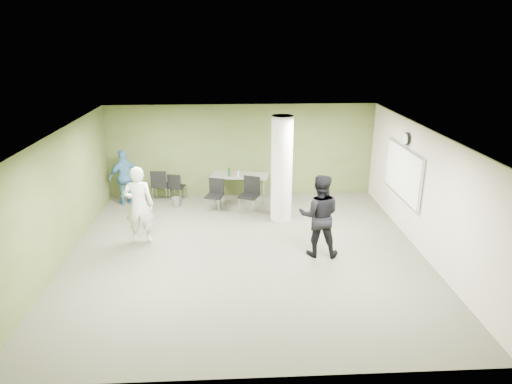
{
  "coord_description": "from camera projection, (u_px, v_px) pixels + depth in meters",
  "views": [
    {
      "loc": [
        -0.28,
        -9.38,
        4.76
      ],
      "look_at": [
        0.27,
        1.0,
        1.13
      ],
      "focal_mm": 32.0,
      "sensor_mm": 36.0,
      "label": 1
    }
  ],
  "objects": [
    {
      "name": "man_black",
      "position": [
        319.0,
        216.0,
        10.08
      ],
      "size": [
        1.02,
        0.85,
        1.89
      ],
      "primitive_type": "imported",
      "rotation": [
        0.0,
        0.0,
        2.98
      ],
      "color": "black",
      "rests_on": "floor"
    },
    {
      "name": "chair_back_left",
      "position": [
        160.0,
        183.0,
        13.48
      ],
      "size": [
        0.52,
        0.52,
        0.97
      ],
      "rotation": [
        0.0,
        0.0,
        3.06
      ],
      "color": "black",
      "rests_on": "floor"
    },
    {
      "name": "wastebasket",
      "position": [
        176.0,
        202.0,
        13.2
      ],
      "size": [
        0.24,
        0.24,
        0.27
      ],
      "primitive_type": "cylinder",
      "color": "#4C4C4C",
      "rests_on": "floor"
    },
    {
      "name": "woman_white",
      "position": [
        139.0,
        205.0,
        10.71
      ],
      "size": [
        0.7,
        0.48,
        1.88
      ],
      "primitive_type": "imported",
      "rotation": [
        0.0,
        0.0,
        3.18
      ],
      "color": "silver",
      "rests_on": "floor"
    },
    {
      "name": "wall_back",
      "position": [
        242.0,
        151.0,
        13.74
      ],
      "size": [
        8.0,
        2.8,
        0.02
      ],
      "primitive_type": "cube",
      "rotation": [
        1.57,
        0.0,
        0.0
      ],
      "color": "#4E5528",
      "rests_on": "floor"
    },
    {
      "name": "folding_table",
      "position": [
        240.0,
        176.0,
        13.52
      ],
      "size": [
        1.78,
        1.03,
        1.04
      ],
      "rotation": [
        0.0,
        0.0,
        -0.19
      ],
      "color": "gray",
      "rests_on": "floor"
    },
    {
      "name": "floor",
      "position": [
        246.0,
        253.0,
        10.43
      ],
      "size": [
        8.0,
        8.0,
        0.0
      ],
      "primitive_type": "plane",
      "color": "#4C4E3D",
      "rests_on": "ground"
    },
    {
      "name": "wall_clock",
      "position": [
        407.0,
        139.0,
        10.98
      ],
      "size": [
        0.06,
        0.32,
        0.32
      ],
      "color": "black",
      "rests_on": "wall_right_cream"
    },
    {
      "name": "chair_table_left",
      "position": [
        215.0,
        192.0,
        12.83
      ],
      "size": [
        0.56,
        0.56,
        0.9
      ],
      "rotation": [
        0.0,
        0.0,
        -0.29
      ],
      "color": "black",
      "rests_on": "floor"
    },
    {
      "name": "whiteboard",
      "position": [
        403.0,
        173.0,
        11.26
      ],
      "size": [
        0.05,
        2.3,
        1.3
      ],
      "color": "silver",
      "rests_on": "wall_right_cream"
    },
    {
      "name": "ceiling",
      "position": [
        245.0,
        132.0,
        9.51
      ],
      "size": [
        8.0,
        8.0,
        0.0
      ],
      "primitive_type": "plane",
      "rotation": [
        3.14,
        0.0,
        0.0
      ],
      "color": "white",
      "rests_on": "wall_back"
    },
    {
      "name": "man_blue",
      "position": [
        125.0,
        177.0,
        13.2
      ],
      "size": [
        1.02,
        0.83,
        1.62
      ],
      "primitive_type": "imported",
      "rotation": [
        0.0,
        0.0,
        3.69
      ],
      "color": "teal",
      "rests_on": "floor"
    },
    {
      "name": "column",
      "position": [
        282.0,
        169.0,
        11.9
      ],
      "size": [
        0.56,
        0.56,
        2.8
      ],
      "primitive_type": "cylinder",
      "color": "silver",
      "rests_on": "floor"
    },
    {
      "name": "chair_back_right",
      "position": [
        176.0,
        185.0,
        13.54
      ],
      "size": [
        0.52,
        0.52,
        0.85
      ],
      "rotation": [
        0.0,
        0.0,
        2.87
      ],
      "color": "black",
      "rests_on": "floor"
    },
    {
      "name": "chair_table_right",
      "position": [
        250.0,
        192.0,
        12.7
      ],
      "size": [
        0.65,
        0.65,
        0.99
      ],
      "rotation": [
        0.0,
        0.0,
        -0.43
      ],
      "color": "black",
      "rests_on": "floor"
    },
    {
      "name": "wall_right_cream",
      "position": [
        425.0,
        192.0,
        10.17
      ],
      "size": [
        0.02,
        8.0,
        2.8
      ],
      "primitive_type": "cube",
      "color": "beige",
      "rests_on": "floor"
    },
    {
      "name": "wall_left",
      "position": [
        60.0,
        199.0,
        9.77
      ],
      "size": [
        0.02,
        8.0,
        2.8
      ],
      "primitive_type": "cube",
      "color": "#4E5528",
      "rests_on": "floor"
    }
  ]
}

